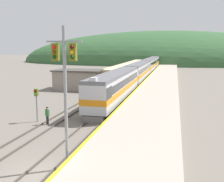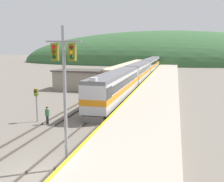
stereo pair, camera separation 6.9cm
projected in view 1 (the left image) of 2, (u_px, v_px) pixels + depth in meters
ground_plane at (37, 175)px, 15.51m from camera, size 500.00×500.00×0.00m
track_main at (150, 72)px, 82.65m from camera, size 1.52×180.00×0.16m
track_siding at (137, 71)px, 83.59m from camera, size 1.52×180.00×0.16m
platform at (163, 78)px, 62.21m from camera, size 6.57×140.00×1.07m
distant_hills at (160, 63)px, 135.68m from camera, size 150.51×67.73×32.30m
station_shed at (79, 79)px, 47.62m from camera, size 8.67×5.54×3.60m
express_train_lead_car at (116, 86)px, 35.71m from camera, size 2.87×21.62×4.62m
carriage_second at (139, 72)px, 57.73m from camera, size 2.86×22.03×4.26m
carriage_third at (149, 65)px, 79.71m from camera, size 2.86×22.03×4.26m
carriage_fourth at (155, 61)px, 101.69m from camera, size 2.86×22.03×4.26m
siding_train at (129, 70)px, 68.31m from camera, size 2.90×44.83×3.60m
signal_mast_main at (65, 77)px, 15.46m from camera, size 2.20×0.42×8.74m
signal_post_siding at (36, 98)px, 26.42m from camera, size 0.36×0.42×3.45m
track_worker at (47, 114)px, 25.74m from camera, size 0.41×0.31×1.77m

